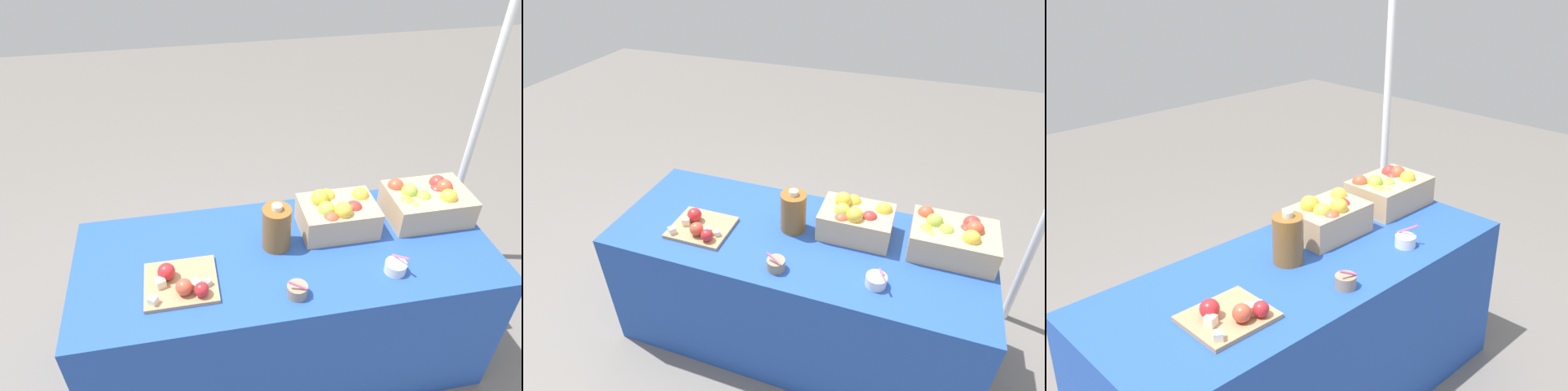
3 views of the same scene
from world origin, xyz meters
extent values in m
plane|color=slate|center=(0.00, 0.00, 0.00)|extent=(10.00, 10.00, 0.00)
cube|color=#234CAD|center=(0.00, 0.00, 0.37)|extent=(1.90, 0.76, 0.74)
cube|color=tan|center=(0.73, 0.13, 0.81)|extent=(0.39, 0.28, 0.14)
sphere|color=#99B742|center=(0.63, 0.15, 0.89)|extent=(0.08, 0.08, 0.08)
sphere|color=#D14C33|center=(0.59, 0.21, 0.88)|extent=(0.08, 0.08, 0.08)
sphere|color=gold|center=(0.60, 0.09, 0.86)|extent=(0.08, 0.08, 0.08)
sphere|color=#D14C33|center=(0.81, 0.15, 0.89)|extent=(0.08, 0.08, 0.08)
sphere|color=#B2C64C|center=(0.62, 0.06, 0.85)|extent=(0.08, 0.08, 0.08)
sphere|color=#B2332D|center=(0.78, 0.15, 0.86)|extent=(0.08, 0.08, 0.08)
sphere|color=#B2332D|center=(0.80, 0.19, 0.88)|extent=(0.08, 0.08, 0.08)
sphere|color=gold|center=(0.80, 0.07, 0.89)|extent=(0.08, 0.08, 0.08)
sphere|color=#99B742|center=(0.69, 0.11, 0.87)|extent=(0.08, 0.08, 0.08)
cube|color=tan|center=(0.27, 0.12, 0.81)|extent=(0.35, 0.25, 0.14)
sphere|color=gold|center=(0.24, 0.19, 0.87)|extent=(0.08, 0.08, 0.08)
sphere|color=#99B742|center=(0.20, 0.09, 0.88)|extent=(0.08, 0.08, 0.08)
sphere|color=#D14C33|center=(0.21, 0.04, 0.86)|extent=(0.08, 0.08, 0.08)
sphere|color=gold|center=(0.39, 0.17, 0.88)|extent=(0.08, 0.08, 0.08)
sphere|color=gold|center=(0.19, 0.16, 0.90)|extent=(0.08, 0.08, 0.08)
sphere|color=gold|center=(0.27, 0.05, 0.90)|extent=(0.08, 0.08, 0.08)
sphere|color=#B2332D|center=(0.34, 0.09, 0.87)|extent=(0.08, 0.08, 0.08)
cube|color=tan|center=(-0.48, -0.11, 0.75)|extent=(0.30, 0.27, 0.02)
sphere|color=#D14C33|center=(-0.47, -0.18, 0.79)|extent=(0.07, 0.07, 0.07)
cube|color=beige|center=(-0.42, -0.16, 0.78)|extent=(0.05, 0.05, 0.04)
cube|color=beige|center=(-0.56, -0.12, 0.78)|extent=(0.05, 0.05, 0.04)
cube|color=beige|center=(-0.37, -0.15, 0.77)|extent=(0.04, 0.04, 0.03)
cube|color=beige|center=(-0.59, -0.21, 0.77)|extent=(0.05, 0.05, 0.03)
sphere|color=red|center=(-0.54, -0.08, 0.80)|extent=(0.07, 0.07, 0.07)
sphere|color=red|center=(-0.40, -0.20, 0.79)|extent=(0.06, 0.06, 0.06)
cylinder|color=silver|center=(0.43, -0.21, 0.77)|extent=(0.09, 0.09, 0.05)
cylinder|color=#EA598C|center=(0.45, -0.20, 0.82)|extent=(0.04, 0.09, 0.06)
cylinder|color=gray|center=(-0.02, -0.26, 0.77)|extent=(0.09, 0.09, 0.05)
cylinder|color=#EA598C|center=(-0.02, -0.27, 0.81)|extent=(0.08, 0.03, 0.04)
cylinder|color=brown|center=(-0.04, 0.05, 0.84)|extent=(0.13, 0.13, 0.21)
cylinder|color=silver|center=(-0.04, 0.05, 0.96)|extent=(0.05, 0.05, 0.02)
camera|label=1|loc=(-0.41, -1.53, 2.23)|focal=32.74mm
camera|label=2|loc=(0.49, -1.58, 2.10)|focal=29.04mm
camera|label=3|loc=(-1.56, -1.64, 2.01)|focal=42.08mm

